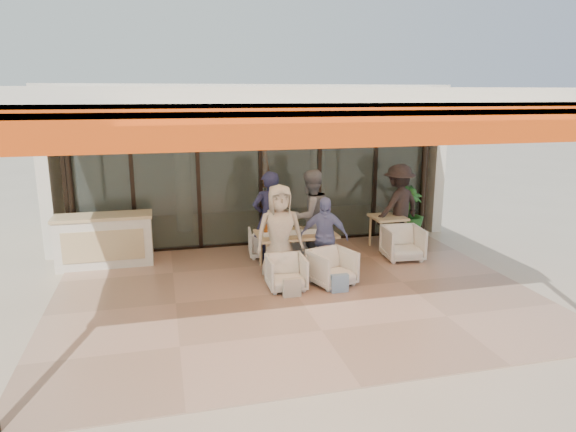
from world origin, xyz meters
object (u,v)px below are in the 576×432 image
at_px(side_chair, 403,242).
at_px(chair_far_right, 303,237).
at_px(side_table, 388,221).
at_px(standing_woman, 398,206).
at_px(diner_navy, 269,219).
at_px(diner_grey, 310,216).
at_px(dining_table, 295,236).
at_px(diner_cream, 280,233).
at_px(host_counter, 105,240).
at_px(chair_far_left, 264,241).
at_px(chair_near_left, 286,271).
at_px(diner_periwinkle, 324,237).
at_px(chair_near_right, 332,266).
at_px(potted_palm, 408,211).

bearing_deg(side_chair, chair_far_right, 159.70).
height_order(side_table, standing_woman, standing_woman).
distance_m(diner_navy, side_table, 2.75).
bearing_deg(diner_grey, chair_far_right, -111.09).
distance_m(dining_table, diner_cream, 0.65).
distance_m(host_counter, side_table, 5.87).
bearing_deg(chair_far_left, host_counter, 3.11).
height_order(chair_near_left, diner_navy, diner_navy).
height_order(diner_periwinkle, side_chair, diner_periwinkle).
relative_size(chair_far_left, chair_near_right, 0.92).
bearing_deg(side_chair, chair_far_left, 166.96).
xyz_separation_m(host_counter, diner_periwinkle, (4.00, -1.57, 0.22)).
relative_size(dining_table, chair_near_left, 2.25).
relative_size(chair_near_left, side_table, 0.90).
bearing_deg(potted_palm, chair_near_left, -145.05).
xyz_separation_m(chair_far_right, side_table, (1.87, -0.14, 0.28)).
height_order(side_table, side_chair, side_chair).
relative_size(dining_table, side_chair, 1.95).
height_order(diner_cream, standing_woman, standing_woman).
distance_m(diner_cream, potted_palm, 4.09).
bearing_deg(side_chair, diner_cream, -164.15).
bearing_deg(diner_periwinkle, dining_table, 152.68).
distance_m(chair_near_left, diner_grey, 1.74).
height_order(diner_grey, diner_cream, diner_grey).
height_order(side_table, potted_palm, potted_palm).
distance_m(chair_near_left, side_table, 3.24).
bearing_deg(side_chair, dining_table, -173.45).
bearing_deg(chair_far_right, diner_grey, 86.68).
bearing_deg(chair_far_right, dining_table, 62.41).
bearing_deg(chair_far_left, chair_near_left, 96.18).
bearing_deg(diner_periwinkle, chair_near_right, -70.35).
distance_m(chair_far_left, chair_near_right, 2.08).
bearing_deg(potted_palm, dining_table, -154.02).
bearing_deg(potted_palm, chair_near_right, -137.55).
height_order(dining_table, standing_woman, standing_woman).
bearing_deg(diner_grey, potted_palm, -179.27).
xyz_separation_m(diner_grey, side_chair, (1.87, -0.39, -0.55)).
xyz_separation_m(chair_far_left, chair_far_right, (0.84, 0.00, 0.03)).
bearing_deg(side_table, potted_palm, 40.26).
bearing_deg(side_chair, side_table, 95.08).
relative_size(chair_far_left, diner_periwinkle, 0.44).
bearing_deg(standing_woman, potted_palm, -157.58).
height_order(diner_navy, standing_woman, diner_navy).
height_order(dining_table, chair_far_left, dining_table).
bearing_deg(diner_periwinkle, potted_palm, 55.82).
bearing_deg(diner_grey, side_chair, 147.25).
bearing_deg(potted_palm, diner_periwinkle, -143.83).
xyz_separation_m(diner_navy, standing_woman, (3.01, 0.52, -0.02)).
bearing_deg(chair_far_left, chair_far_right, -173.82).
bearing_deg(chair_near_left, diner_grey, 60.06).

